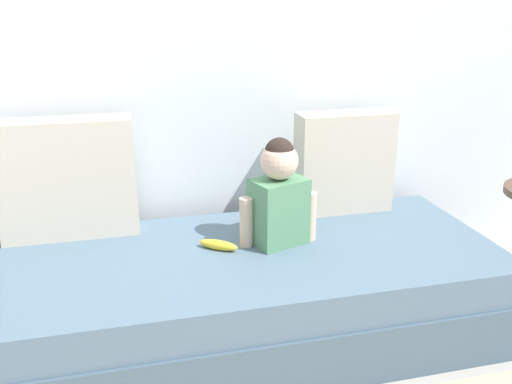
# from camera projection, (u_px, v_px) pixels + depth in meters

# --- Properties ---
(ground_plane) EXTENTS (12.00, 12.00, 0.00)m
(ground_plane) POSITION_uv_depth(u_px,v_px,m) (231.00, 334.00, 2.28)
(ground_plane) COLOR #B2ADA3
(back_wall) EXTENTS (5.46, 0.10, 2.57)m
(back_wall) POSITION_uv_depth(u_px,v_px,m) (201.00, 13.00, 2.38)
(back_wall) COLOR silver
(back_wall) RESTS_ON ground
(couch) EXTENTS (2.26, 0.89, 0.38)m
(couch) POSITION_uv_depth(u_px,v_px,m) (231.00, 295.00, 2.22)
(couch) COLOR #495F70
(couch) RESTS_ON ground
(throw_pillow_left) EXTENTS (0.56, 0.16, 0.50)m
(throw_pillow_left) POSITION_uv_depth(u_px,v_px,m) (67.00, 179.00, 2.25)
(throw_pillow_left) COLOR beige
(throw_pillow_left) RESTS_ON couch
(throw_pillow_right) EXTENTS (0.45, 0.16, 0.47)m
(throw_pillow_right) POSITION_uv_depth(u_px,v_px,m) (344.00, 162.00, 2.53)
(throw_pillow_right) COLOR beige
(throw_pillow_right) RESTS_ON couch
(toddler) EXTENTS (0.33, 0.22, 0.45)m
(toddler) POSITION_uv_depth(u_px,v_px,m) (279.00, 195.00, 2.18)
(toddler) COLOR #568E66
(toddler) RESTS_ON couch
(banana) EXTENTS (0.16, 0.13, 0.04)m
(banana) POSITION_uv_depth(u_px,v_px,m) (218.00, 245.00, 2.18)
(banana) COLOR yellow
(banana) RESTS_ON couch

